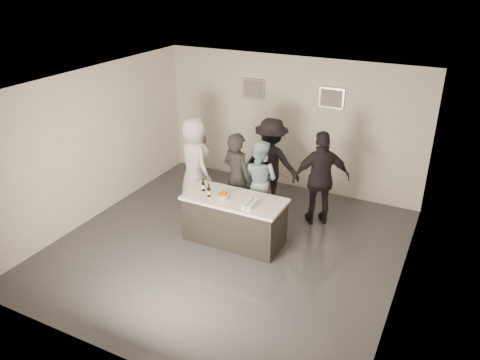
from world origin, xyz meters
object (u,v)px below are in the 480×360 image
(bar_counter, at_px, (234,220))
(person_guest_back, at_px, (271,162))
(beer_bottle_a, at_px, (203,184))
(person_guest_left, at_px, (194,161))
(cake, at_px, (223,196))
(beer_bottle_b, at_px, (209,190))
(person_guest_right, at_px, (321,178))
(person_main_black, at_px, (237,178))
(person_main_blue, at_px, (259,180))

(bar_counter, bearing_deg, person_guest_back, 90.41)
(beer_bottle_a, height_order, person_guest_left, person_guest_left)
(bar_counter, height_order, cake, cake)
(cake, relative_size, beer_bottle_b, 0.92)
(bar_counter, bearing_deg, person_guest_right, 49.61)
(cake, xyz_separation_m, person_guest_back, (0.18, 1.78, 0.02))
(bar_counter, xyz_separation_m, person_guest_right, (1.18, 1.39, 0.51))
(person_main_black, distance_m, person_guest_back, 1.03)
(cake, relative_size, beer_bottle_a, 0.92)
(cake, height_order, person_main_black, person_main_black)
(bar_counter, relative_size, beer_bottle_b, 7.15)
(person_main_blue, bearing_deg, person_main_black, 38.91)
(cake, height_order, beer_bottle_b, beer_bottle_b)
(bar_counter, distance_m, person_main_blue, 1.06)
(person_guest_left, bearing_deg, person_main_blue, -150.91)
(person_main_black, distance_m, person_main_blue, 0.44)
(person_guest_back, bearing_deg, beer_bottle_a, 64.43)
(beer_bottle_b, bearing_deg, bar_counter, 18.56)
(beer_bottle_b, height_order, person_guest_back, person_guest_back)
(person_main_black, relative_size, person_guest_left, 0.98)
(beer_bottle_b, height_order, person_main_black, person_main_black)
(person_main_blue, xyz_separation_m, person_guest_back, (-0.05, 0.72, 0.11))
(cake, bearing_deg, person_main_blue, 78.17)
(beer_bottle_a, bearing_deg, person_guest_left, 128.76)
(person_main_blue, bearing_deg, person_guest_back, -85.30)
(person_main_black, height_order, person_guest_back, person_guest_back)
(person_main_blue, bearing_deg, beer_bottle_b, 68.12)
(bar_counter, distance_m, person_guest_left, 1.88)
(cake, bearing_deg, beer_bottle_b, -165.66)
(beer_bottle_b, distance_m, person_main_blue, 1.24)
(bar_counter, xyz_separation_m, person_main_blue, (0.04, 0.98, 0.40))
(cake, bearing_deg, person_guest_right, 47.06)
(beer_bottle_b, xyz_separation_m, person_guest_right, (1.62, 1.54, -0.07))
(person_guest_right, bearing_deg, beer_bottle_b, 12.34)
(cake, distance_m, person_main_black, 0.81)
(bar_counter, distance_m, person_guest_right, 1.89)
(cake, bearing_deg, bar_counter, 23.90)
(beer_bottle_a, distance_m, person_main_black, 0.79)
(bar_counter, height_order, person_guest_left, person_guest_left)
(bar_counter, xyz_separation_m, person_guest_left, (-1.48, 1.04, 0.51))
(beer_bottle_a, distance_m, beer_bottle_b, 0.26)
(person_main_blue, distance_m, person_guest_back, 0.73)
(cake, bearing_deg, person_guest_left, 139.04)
(person_guest_back, bearing_deg, cake, 79.53)
(bar_counter, distance_m, beer_bottle_b, 0.74)
(beer_bottle_b, bearing_deg, beer_bottle_a, 143.98)
(beer_bottle_b, relative_size, person_guest_right, 0.14)
(beer_bottle_a, bearing_deg, cake, -10.97)
(bar_counter, height_order, person_main_blue, person_main_blue)
(beer_bottle_b, relative_size, person_main_blue, 0.15)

